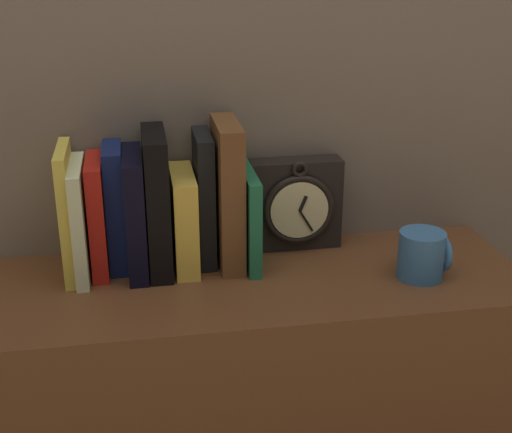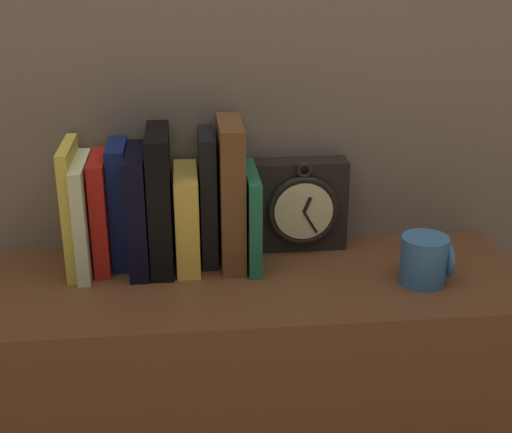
{
  "view_description": "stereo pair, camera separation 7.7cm",
  "coord_description": "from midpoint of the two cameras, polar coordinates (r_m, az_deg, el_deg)",
  "views": [
    {
      "loc": [
        -0.19,
        -1.09,
        1.34
      ],
      "look_at": [
        0.0,
        0.0,
        0.9
      ],
      "focal_mm": 50.0,
      "sensor_mm": 36.0,
      "label": 1
    },
    {
      "loc": [
        -0.12,
        -1.1,
        1.34
      ],
      "look_at": [
        0.0,
        0.0,
        0.9
      ],
      "focal_mm": 50.0,
      "sensor_mm": 36.0,
      "label": 2
    }
  ],
  "objects": [
    {
      "name": "clock",
      "position": [
        1.33,
        5.28,
        0.87
      ],
      "size": [
        0.17,
        0.07,
        0.18
      ],
      "color": "black",
      "rests_on": "bookshelf"
    },
    {
      "name": "book_slot0_yellow",
      "position": [
        1.27,
        -12.8,
        0.68
      ],
      "size": [
        0.02,
        0.15,
        0.23
      ],
      "color": "#E0C647",
      "rests_on": "bookshelf"
    },
    {
      "name": "book_slot1_cream",
      "position": [
        1.27,
        -11.87,
        0.04
      ],
      "size": [
        0.02,
        0.16,
        0.2
      ],
      "color": "beige",
      "rests_on": "bookshelf"
    },
    {
      "name": "book_slot2_red",
      "position": [
        1.27,
        -10.53,
        0.35
      ],
      "size": [
        0.03,
        0.13,
        0.2
      ],
      "color": "#B11A12",
      "rests_on": "bookshelf"
    },
    {
      "name": "book_slot3_navy",
      "position": [
        1.28,
        -9.14,
        0.95
      ],
      "size": [
        0.03,
        0.11,
        0.22
      ],
      "color": "#111C4D",
      "rests_on": "bookshelf"
    },
    {
      "name": "book_slot4_black",
      "position": [
        1.26,
        -7.67,
        0.49
      ],
      "size": [
        0.03,
        0.16,
        0.21
      ],
      "color": "black",
      "rests_on": "bookshelf"
    },
    {
      "name": "book_slot5_black",
      "position": [
        1.25,
        -5.94,
        1.32
      ],
      "size": [
        0.04,
        0.15,
        0.25
      ],
      "color": "black",
      "rests_on": "bookshelf"
    },
    {
      "name": "book_slot6_yellow",
      "position": [
        1.27,
        -3.82,
        -0.15
      ],
      "size": [
        0.04,
        0.15,
        0.17
      ],
      "color": "gold",
      "rests_on": "bookshelf"
    },
    {
      "name": "book_slot7_black",
      "position": [
        1.27,
        -2.15,
        1.52
      ],
      "size": [
        0.03,
        0.12,
        0.24
      ],
      "color": "black",
      "rests_on": "bookshelf"
    },
    {
      "name": "book_slot8_brown",
      "position": [
        1.26,
        -0.26,
        1.83
      ],
      "size": [
        0.04,
        0.15,
        0.26
      ],
      "color": "brown",
      "rests_on": "bookshelf"
    },
    {
      "name": "book_slot9_green",
      "position": [
        1.27,
        1.34,
        -0.07
      ],
      "size": [
        0.02,
        0.16,
        0.17
      ],
      "color": "#1E6A44",
      "rests_on": "bookshelf"
    },
    {
      "name": "mug",
      "position": [
        1.25,
        15.14,
        -3.39
      ],
      "size": [
        0.09,
        0.08,
        0.08
      ],
      "color": "teal",
      "rests_on": "bookshelf"
    }
  ]
}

